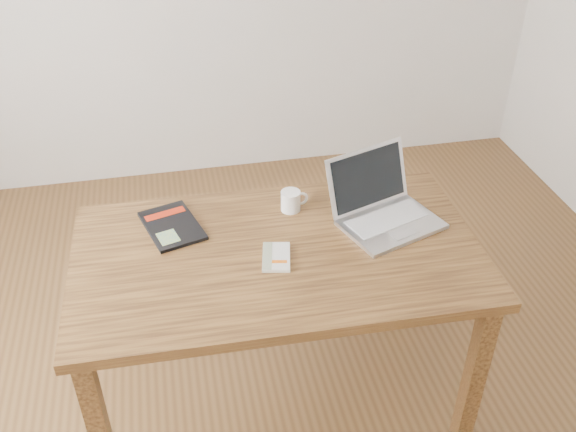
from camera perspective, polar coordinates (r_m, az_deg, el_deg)
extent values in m
plane|color=#55391D|center=(2.70, -1.35, -17.34)|extent=(4.00, 4.00, 0.00)
cube|color=#513418|center=(2.26, -0.93, -3.49)|extent=(1.45, 0.85, 0.04)
cube|color=#513418|center=(2.30, -16.36, -17.95)|extent=(0.06, 0.06, 0.71)
cube|color=#513418|center=(2.46, 16.26, -13.49)|extent=(0.06, 0.06, 0.71)
cube|color=#513418|center=(2.78, -15.60, -6.54)|extent=(0.06, 0.06, 0.71)
cube|color=#513418|center=(2.91, 10.78, -3.55)|extent=(0.06, 0.06, 0.71)
cube|color=beige|center=(2.21, -1.05, -3.68)|extent=(0.12, 0.17, 0.01)
cube|color=silver|center=(2.21, -1.05, -3.66)|extent=(0.12, 0.17, 0.01)
cube|color=gray|center=(2.21, -1.86, -3.53)|extent=(0.06, 0.15, 0.00)
cube|color=#D55D0F|center=(2.18, -0.76, -4.07)|extent=(0.05, 0.03, 0.00)
cube|color=black|center=(2.40, -10.27, -0.85)|extent=(0.25, 0.31, 0.01)
cube|color=#A6210B|center=(2.45, -10.88, 0.20)|extent=(0.16, 0.08, 0.00)
cube|color=#809E62|center=(2.33, -10.62, -1.87)|extent=(0.09, 0.10, 0.00)
cube|color=silver|center=(2.39, 9.16, -0.74)|extent=(0.41, 0.34, 0.02)
cube|color=silver|center=(2.41, 8.75, -0.23)|extent=(0.32, 0.22, 0.00)
cube|color=#BCBCC1|center=(2.35, 10.29, -1.45)|extent=(0.12, 0.08, 0.00)
cube|color=silver|center=(2.43, 7.09, 3.37)|extent=(0.35, 0.19, 0.22)
cube|color=black|center=(2.42, 7.16, 3.35)|extent=(0.32, 0.17, 0.19)
cylinder|color=white|center=(2.43, 0.23, 1.36)|extent=(0.08, 0.08, 0.08)
cylinder|color=black|center=(2.41, 0.24, 2.07)|extent=(0.06, 0.06, 0.01)
torus|color=white|center=(2.45, 1.19, 1.55)|extent=(0.06, 0.02, 0.06)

